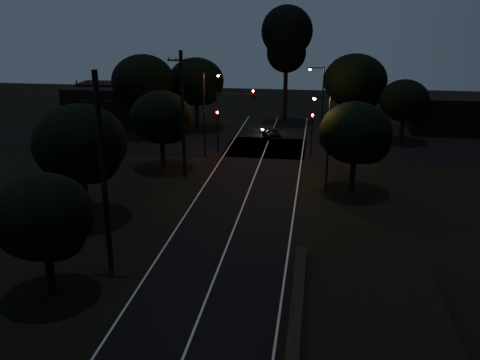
% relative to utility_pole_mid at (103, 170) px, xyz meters
% --- Properties ---
extents(road_surface, '(60.00, 70.00, 0.03)m').
position_rel_utility_pole_mid_xyz_m(road_surface, '(6.00, 16.12, -5.73)').
color(road_surface, black).
rests_on(road_surface, ground).
extents(utility_pole_mid, '(2.20, 0.30, 11.00)m').
position_rel_utility_pole_mid_xyz_m(utility_pole_mid, '(0.00, 0.00, 0.00)').
color(utility_pole_mid, black).
rests_on(utility_pole_mid, ground).
extents(utility_pole_far, '(2.20, 0.30, 10.50)m').
position_rel_utility_pole_mid_xyz_m(utility_pole_far, '(0.00, 17.00, -0.25)').
color(utility_pole_far, black).
rests_on(utility_pole_far, ground).
extents(tree_left_b, '(4.99, 4.99, 6.35)m').
position_rel_utility_pole_mid_xyz_m(tree_left_b, '(-1.82, -3.10, -1.63)').
color(tree_left_b, black).
rests_on(tree_left_b, ground).
extents(tree_left_c, '(6.23, 6.23, 7.87)m').
position_rel_utility_pole_mid_xyz_m(tree_left_c, '(-4.28, 6.87, -0.65)').
color(tree_left_c, black).
rests_on(tree_left_c, ground).
extents(tree_left_d, '(5.41, 5.41, 6.87)m').
position_rel_utility_pole_mid_xyz_m(tree_left_d, '(-2.31, 18.89, -1.29)').
color(tree_left_d, black).
rests_on(tree_left_d, ground).
extents(tree_far_nw, '(6.42, 6.42, 8.13)m').
position_rel_utility_pole_mid_xyz_m(tree_far_nw, '(-2.77, 34.87, -0.48)').
color(tree_far_nw, black).
rests_on(tree_far_nw, ground).
extents(tree_far_w, '(6.90, 6.90, 8.79)m').
position_rel_utility_pole_mid_xyz_m(tree_far_w, '(-7.76, 30.86, -0.02)').
color(tree_far_w, black).
rests_on(tree_far_w, ground).
extents(tree_far_ne, '(6.97, 6.97, 8.81)m').
position_rel_utility_pole_mid_xyz_m(tree_far_ne, '(15.25, 34.86, -0.03)').
color(tree_far_ne, black).
rests_on(tree_far_ne, ground).
extents(tree_far_e, '(5.14, 5.14, 6.52)m').
position_rel_utility_pole_mid_xyz_m(tree_far_e, '(20.18, 31.90, -1.51)').
color(tree_far_e, black).
rests_on(tree_far_e, ground).
extents(tree_right_a, '(5.57, 5.57, 7.08)m').
position_rel_utility_pole_mid_xyz_m(tree_right_a, '(14.20, 14.89, -1.15)').
color(tree_right_a, black).
rests_on(tree_right_a, ground).
extents(tall_pine, '(6.10, 6.10, 13.86)m').
position_rel_utility_pole_mid_xyz_m(tall_pine, '(7.00, 40.00, 4.25)').
color(tall_pine, black).
rests_on(tall_pine, ground).
extents(building_left, '(10.00, 8.00, 4.40)m').
position_rel_utility_pole_mid_xyz_m(building_left, '(-14.00, 37.00, -3.54)').
color(building_left, black).
rests_on(building_left, ground).
extents(building_right, '(9.00, 7.00, 4.00)m').
position_rel_utility_pole_mid_xyz_m(building_right, '(26.00, 38.00, -3.74)').
color(building_right, black).
rests_on(building_right, ground).
extents(signal_left, '(0.28, 0.35, 4.10)m').
position_rel_utility_pole_mid_xyz_m(signal_left, '(1.40, 24.99, -2.90)').
color(signal_left, black).
rests_on(signal_left, ground).
extents(signal_right, '(0.28, 0.35, 4.10)m').
position_rel_utility_pole_mid_xyz_m(signal_right, '(10.60, 24.99, -2.90)').
color(signal_right, black).
rests_on(signal_right, ground).
extents(signal_mast, '(3.70, 0.35, 6.25)m').
position_rel_utility_pole_mid_xyz_m(signal_mast, '(3.09, 24.99, -1.40)').
color(signal_mast, black).
rests_on(signal_mast, ground).
extents(streetlight_a, '(1.66, 0.26, 8.00)m').
position_rel_utility_pole_mid_xyz_m(streetlight_a, '(0.69, 23.00, -1.10)').
color(streetlight_a, black).
rests_on(streetlight_a, ground).
extents(streetlight_b, '(1.66, 0.26, 8.00)m').
position_rel_utility_pole_mid_xyz_m(streetlight_b, '(11.31, 29.00, -1.10)').
color(streetlight_b, black).
rests_on(streetlight_b, ground).
extents(streetlight_c, '(1.46, 0.26, 7.50)m').
position_rel_utility_pole_mid_xyz_m(streetlight_c, '(11.83, 15.00, -1.39)').
color(streetlight_c, black).
rests_on(streetlight_c, ground).
extents(car, '(2.55, 3.76, 1.19)m').
position_rel_utility_pole_mid_xyz_m(car, '(6.19, 31.00, -5.14)').
color(car, black).
rests_on(car, ground).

